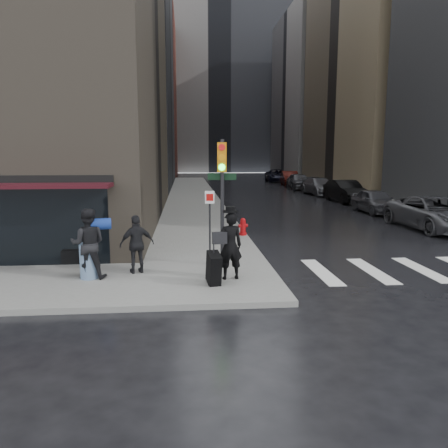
{
  "coord_description": "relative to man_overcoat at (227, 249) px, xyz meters",
  "views": [
    {
      "loc": [
        -0.61,
        -11.63,
        3.57
      ],
      "look_at": [
        0.63,
        2.39,
        1.3
      ],
      "focal_mm": 35.0,
      "sensor_mm": 36.0,
      "label": 1
    }
  ],
  "objects": [
    {
      "name": "man_jeans",
      "position": [
        -3.79,
        0.52,
        0.12
      ],
      "size": [
        1.4,
        0.77,
        1.96
      ],
      "rotation": [
        0.0,
        0.0,
        3.18
      ],
      "color": "black",
      "rests_on": "ground"
    },
    {
      "name": "sidewalk_right",
      "position": [
        13.02,
        27.11,
        -0.94
      ],
      "size": [
        3.0,
        50.0,
        0.15
      ],
      "primitive_type": "cube",
      "color": "slate",
      "rests_on": "ground"
    },
    {
      "name": "parked_car_3",
      "position": [
        10.61,
        25.83,
        -0.26
      ],
      "size": [
        2.55,
        5.34,
        1.5
      ],
      "primitive_type": "imported",
      "rotation": [
        0.0,
        0.0,
        0.09
      ],
      "color": "#46464A",
      "rests_on": "ground"
    },
    {
      "name": "man_overcoat",
      "position": [
        0.0,
        0.0,
        0.0
      ],
      "size": [
        1.06,
        1.17,
        2.05
      ],
      "rotation": [
        0.0,
        0.0,
        3.3
      ],
      "color": "black",
      "rests_on": "ground"
    },
    {
      "name": "parked_car_5",
      "position": [
        10.84,
        37.73,
        -0.2
      ],
      "size": [
        2.19,
        5.05,
        1.61
      ],
      "primitive_type": "imported",
      "rotation": [
        0.0,
        0.0,
        -0.1
      ],
      "color": "#3B0F0B",
      "rests_on": "ground"
    },
    {
      "name": "bldg_left_far",
      "position": [
        -13.48,
        62.11,
        11.99
      ],
      "size": [
        22.0,
        20.0,
        26.0
      ],
      "primitive_type": "cube",
      "color": "brown",
      "rests_on": "ground"
    },
    {
      "name": "parked_car_0",
      "position": [
        10.63,
        7.99,
        -0.23
      ],
      "size": [
        2.81,
        5.72,
        1.56
      ],
      "primitive_type": "imported",
      "rotation": [
        0.0,
        0.0,
        0.04
      ],
      "color": "#494A4E",
      "rests_on": "ground"
    },
    {
      "name": "traffic_light",
      "position": [
        -0.03,
        1.55,
        1.62
      ],
      "size": [
        0.96,
        0.49,
        3.85
      ],
      "rotation": [
        0.0,
        0.0,
        -0.12
      ],
      "color": "black",
      "rests_on": "ground"
    },
    {
      "name": "crosswalk",
      "position": [
        7.02,
        1.11,
        -1.01
      ],
      "size": [
        8.5,
        3.0,
        0.01
      ],
      "color": "silver",
      "rests_on": "ground"
    },
    {
      "name": "parked_car_1",
      "position": [
        10.38,
        13.93,
        -0.28
      ],
      "size": [
        1.74,
        4.29,
        1.46
      ],
      "primitive_type": "imported",
      "rotation": [
        0.0,
        0.0,
        0.0
      ],
      "color": "#3E3E43",
      "rests_on": "ground"
    },
    {
      "name": "fire_hydrant",
      "position": [
        1.32,
        6.59,
        -0.53
      ],
      "size": [
        0.42,
        0.32,
        0.73
      ],
      "rotation": [
        0.0,
        0.0,
        0.24
      ],
      "color": "#A0090D",
      "rests_on": "ground"
    },
    {
      "name": "bldg_right_far",
      "position": [
        25.52,
        58.11,
        11.49
      ],
      "size": [
        22.0,
        20.0,
        25.0
      ],
      "primitive_type": "cube",
      "color": "slate",
      "rests_on": "ground"
    },
    {
      "name": "bldg_distant",
      "position": [
        5.52,
        78.11,
        14.99
      ],
      "size": [
        40.0,
        12.0,
        32.0
      ],
      "primitive_type": "cube",
      "color": "slate",
      "rests_on": "ground"
    },
    {
      "name": "ground",
      "position": [
        -0.48,
        0.11,
        -1.01
      ],
      "size": [
        140.0,
        140.0,
        0.0
      ],
      "primitive_type": "plane",
      "color": "black",
      "rests_on": "ground"
    },
    {
      "name": "bldg_left_mid",
      "position": [
        -13.48,
        38.11,
        15.99
      ],
      "size": [
        22.0,
        24.0,
        34.0
      ],
      "primitive_type": "cube",
      "color": "slate",
      "rests_on": "ground"
    },
    {
      "name": "parked_car_6",
      "position": [
        10.66,
        43.68,
        -0.21
      ],
      "size": [
        2.91,
        5.85,
        1.59
      ],
      "primitive_type": "imported",
      "rotation": [
        0.0,
        0.0,
        -0.05
      ],
      "color": "black",
      "rests_on": "ground"
    },
    {
      "name": "parked_car_2",
      "position": [
        10.75,
        19.88,
        -0.19
      ],
      "size": [
        1.98,
        5.04,
        1.63
      ],
      "primitive_type": "imported",
      "rotation": [
        0.0,
        0.0,
        0.05
      ],
      "color": "black",
      "rests_on": "ground"
    },
    {
      "name": "bldg_right_mid",
      "position": [
        25.52,
        35.11,
        17.99
      ],
      "size": [
        22.0,
        22.0,
        38.0
      ],
      "primitive_type": "cube",
      "color": "#9A855F",
      "rests_on": "ground"
    },
    {
      "name": "parked_car_4",
      "position": [
        10.35,
        31.78,
        -0.19
      ],
      "size": [
        2.1,
        4.86,
        1.63
      ],
      "primitive_type": "imported",
      "rotation": [
        0.0,
        0.0,
        -0.04
      ],
      "color": "#414146",
      "rests_on": "ground"
    },
    {
      "name": "man_greycoat",
      "position": [
        -2.51,
        0.96,
        -0.01
      ],
      "size": [
        1.07,
        0.7,
        1.69
      ],
      "rotation": [
        0.0,
        0.0,
        3.46
      ],
      "color": "black",
      "rests_on": "ground"
    },
    {
      "name": "sidewalk_left",
      "position": [
        -0.48,
        27.11,
        -0.94
      ],
      "size": [
        4.0,
        50.0,
        0.15
      ],
      "primitive_type": "cube",
      "color": "slate",
      "rests_on": "ground"
    }
  ]
}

